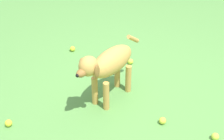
{
  "coord_description": "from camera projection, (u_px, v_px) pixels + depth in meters",
  "views": [
    {
      "loc": [
        -0.23,
        2.63,
        2.08
      ],
      "look_at": [
        0.22,
        -0.02,
        0.32
      ],
      "focal_mm": 53.88,
      "sensor_mm": 36.0,
      "label": 1
    }
  ],
  "objects": [
    {
      "name": "ground",
      "position": [
        134.0,
        100.0,
        3.34
      ],
      "size": [
        14.0,
        14.0,
        0.0
      ],
      "primitive_type": "plane",
      "color": "#548C42"
    },
    {
      "name": "dog",
      "position": [
        108.0,
        64.0,
        3.13
      ],
      "size": [
        0.49,
        0.84,
        0.62
      ],
      "rotation": [
        0.0,
        0.0,
        1.09
      ],
      "color": "#C69347",
      "rests_on": "ground"
    },
    {
      "name": "tennis_ball_0",
      "position": [
        73.0,
        49.0,
        4.14
      ],
      "size": [
        0.07,
        0.07,
        0.07
      ],
      "primitive_type": "sphere",
      "color": "#CCD732",
      "rests_on": "ground"
    },
    {
      "name": "tennis_ball_1",
      "position": [
        163.0,
        121.0,
        3.04
      ],
      "size": [
        0.07,
        0.07,
        0.07
      ],
      "primitive_type": "sphere",
      "color": "#CBD13C",
      "rests_on": "ground"
    },
    {
      "name": "tennis_ball_2",
      "position": [
        9.0,
        123.0,
        3.01
      ],
      "size": [
        0.07,
        0.07,
        0.07
      ],
      "primitive_type": "sphere",
      "color": "yellow",
      "rests_on": "ground"
    },
    {
      "name": "tennis_ball_3",
      "position": [
        130.0,
        61.0,
        3.89
      ],
      "size": [
        0.07,
        0.07,
        0.07
      ],
      "primitive_type": "sphere",
      "color": "#D8E43D",
      "rests_on": "ground"
    },
    {
      "name": "tennis_ball_4",
      "position": [
        215.0,
        136.0,
        2.87
      ],
      "size": [
        0.07,
        0.07,
        0.07
      ],
      "primitive_type": "sphere",
      "color": "#C5DF3F",
      "rests_on": "ground"
    }
  ]
}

